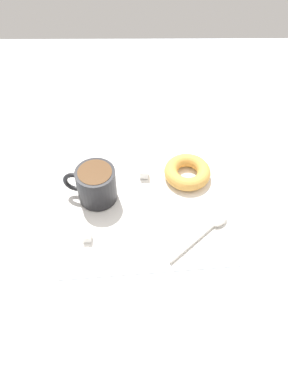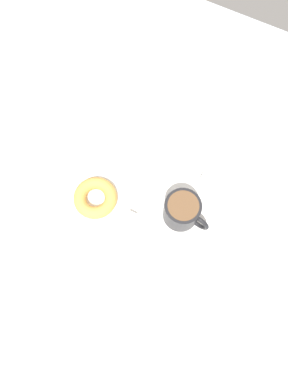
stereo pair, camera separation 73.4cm
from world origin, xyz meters
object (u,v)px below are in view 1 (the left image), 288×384
object	(u,v)px
spoon	(211,227)
sugar_cube	(144,173)
coffee_cup	(95,184)
donut	(187,172)
sugar_cube_extra	(87,237)

from	to	relation	value
spoon	sugar_cube	world-z (taller)	sugar_cube
coffee_cup	donut	world-z (taller)	coffee_cup
sugar_cube_extra	sugar_cube	bearing A→B (deg)	145.93
spoon	sugar_cube	size ratio (longest dim) A/B	6.50
coffee_cup	sugar_cube	size ratio (longest dim) A/B	5.68
donut	sugar_cube	distance (cm)	8.99
spoon	sugar_cube	xyz separation A→B (cm)	(-13.32, -12.42, 0.53)
spoon	sugar_cube	distance (cm)	18.22
sugar_cube	sugar_cube_extra	world-z (taller)	sugar_cube
spoon	sugar_cube_extra	world-z (taller)	sugar_cube_extra
coffee_cup	donut	xyz separation A→B (cm)	(-5.20, 18.36, -2.40)
spoon	sugar_cube_extra	xyz separation A→B (cm)	(2.15, -22.88, 0.38)
sugar_cube_extra	spoon	bearing A→B (deg)	95.37
coffee_cup	spoon	xyz separation A→B (cm)	(7.91, 21.80, -3.38)
sugar_cube	sugar_cube_extra	size ratio (longest dim) A/B	1.19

